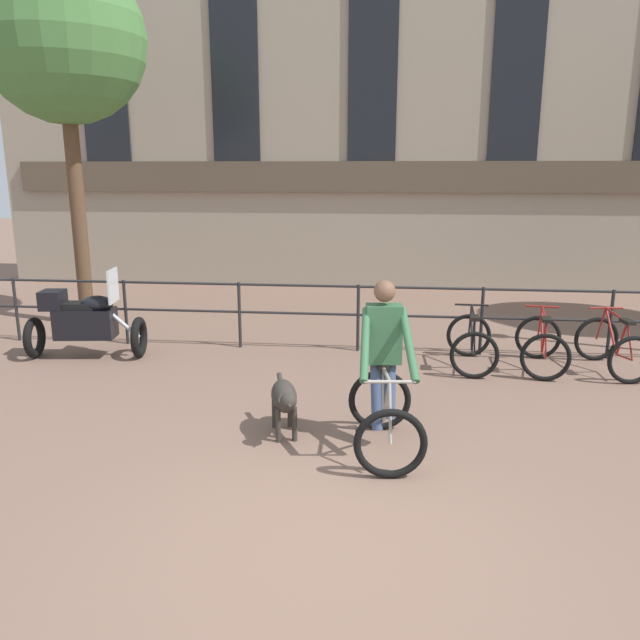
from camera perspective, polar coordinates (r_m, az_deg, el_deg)
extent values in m
plane|color=#7A5B4C|center=(5.05, 0.35, -19.66)|extent=(60.00, 60.00, 0.00)
cylinder|color=#232326|center=(11.40, -26.01, 0.87)|extent=(0.05, 0.05, 1.05)
cylinder|color=#232326|center=(10.53, -17.34, 0.68)|extent=(0.05, 0.05, 1.05)
cylinder|color=#232326|center=(9.94, -7.36, 0.45)|extent=(0.05, 0.05, 1.05)
cylinder|color=#232326|center=(9.67, 3.50, 0.18)|extent=(0.05, 0.05, 1.05)
cylinder|color=#232326|center=(9.77, 14.55, -0.11)|extent=(0.05, 0.05, 1.05)
cylinder|color=#232326|center=(10.22, 25.00, -0.37)|extent=(0.05, 0.05, 1.05)
cylinder|color=#232326|center=(9.57, 3.54, 3.06)|extent=(15.00, 0.04, 0.04)
cylinder|color=#232326|center=(9.66, 3.51, 0.48)|extent=(15.00, 0.04, 0.04)
cube|color=gray|center=(15.29, 4.85, 19.51)|extent=(18.00, 0.60, 8.70)
cube|color=brown|center=(14.85, 4.67, 12.93)|extent=(17.10, 0.12, 0.70)
cube|color=black|center=(16.44, -19.19, 19.95)|extent=(1.10, 0.06, 4.87)
cube|color=black|center=(15.43, -7.78, 21.01)|extent=(1.10, 0.06, 4.87)
cube|color=black|center=(15.01, 4.85, 21.29)|extent=(1.10, 0.06, 4.87)
cube|color=black|center=(15.25, 17.59, 20.62)|extent=(1.10, 0.06, 4.87)
torus|color=black|center=(5.81, 6.46, -11.19)|extent=(0.68, 0.14, 0.68)
torus|color=black|center=(6.82, 5.49, -7.32)|extent=(0.68, 0.14, 0.68)
cylinder|color=#9E998E|center=(6.12, 6.10, -7.48)|extent=(0.09, 0.49, 0.60)
cylinder|color=#9E998E|center=(6.43, 5.80, -6.71)|extent=(0.06, 0.23, 0.52)
cylinder|color=#9E998E|center=(6.12, 6.07, -4.92)|extent=(0.10, 0.66, 0.10)
cylinder|color=#9E998E|center=(6.63, 5.65, -8.20)|extent=(0.07, 0.44, 0.08)
cylinder|color=#9E998E|center=(6.63, 5.62, -5.84)|extent=(0.05, 0.27, 0.47)
cylinder|color=#9E998E|center=(5.80, 6.43, -8.42)|extent=(0.05, 0.23, 0.54)
cylinder|color=#9E998E|center=(5.80, 6.40, -5.64)|extent=(0.48, 0.08, 0.03)
cube|color=black|center=(6.44, 5.77, -4.10)|extent=(0.14, 0.25, 0.05)
cube|color=#33603D|center=(6.35, 5.84, -1.26)|extent=(0.38, 0.26, 0.60)
sphere|color=brown|center=(6.25, 5.94, 2.64)|extent=(0.22, 0.22, 0.22)
cylinder|color=#33603D|center=(6.01, 4.15, -2.20)|extent=(0.09, 0.71, 0.60)
cylinder|color=#33603D|center=(6.06, 8.12, -2.19)|extent=(0.22, 0.72, 0.60)
cylinder|color=#384766|center=(6.44, 5.17, -6.93)|extent=(0.17, 0.32, 0.69)
cylinder|color=#384766|center=(6.43, 6.43, -6.41)|extent=(0.11, 0.30, 0.58)
ellipsoid|color=#332D28|center=(6.66, -3.32, -6.93)|extent=(0.42, 0.64, 0.31)
cylinder|color=#332D28|center=(6.44, -3.07, -7.47)|extent=(0.21, 0.21, 0.18)
sphere|color=#332D28|center=(6.27, -2.91, -7.42)|extent=(0.17, 0.17, 0.17)
cone|color=#332D28|center=(6.21, -2.82, -7.81)|extent=(0.12, 0.13, 0.09)
cylinder|color=#332D28|center=(6.97, -3.67, -5.44)|extent=(0.11, 0.20, 0.12)
cylinder|color=#332D28|center=(6.57, -3.85, -9.57)|extent=(0.06, 0.06, 0.37)
cylinder|color=#332D28|center=(6.59, -2.34, -9.49)|extent=(0.06, 0.06, 0.37)
cylinder|color=#332D28|center=(6.92, -4.19, -8.35)|extent=(0.06, 0.06, 0.37)
cylinder|color=#332D28|center=(6.94, -2.76, -8.28)|extent=(0.06, 0.06, 0.37)
torus|color=black|center=(9.77, -16.21, -1.53)|extent=(0.20, 0.63, 0.62)
torus|color=black|center=(10.29, -24.65, -1.48)|extent=(0.20, 0.63, 0.62)
cube|color=black|center=(9.95, -20.65, -0.28)|extent=(0.90, 0.50, 0.44)
ellipsoid|color=black|center=(9.82, -19.73, 1.42)|extent=(0.52, 0.38, 0.24)
cube|color=black|center=(9.93, -21.36, 1.23)|extent=(0.59, 0.37, 0.10)
cylinder|color=#B2B2B7|center=(9.78, -17.40, -0.47)|extent=(0.44, 0.11, 0.41)
cube|color=silver|center=(9.69, -18.41, 3.00)|extent=(0.08, 0.44, 0.50)
cube|color=black|center=(10.04, -23.25, 1.70)|extent=(0.36, 0.40, 0.28)
torus|color=black|center=(9.67, 13.44, -1.37)|extent=(0.66, 0.09, 0.66)
torus|color=black|center=(8.66, 13.93, -3.15)|extent=(0.66, 0.09, 0.66)
cylinder|color=black|center=(9.22, 13.70, -0.64)|extent=(0.05, 0.47, 0.58)
cylinder|color=black|center=(8.92, 13.84, -1.34)|extent=(0.04, 0.22, 0.51)
cylinder|color=black|center=(9.07, 13.83, 0.73)|extent=(0.06, 0.63, 0.10)
cylinder|color=black|center=(8.87, 13.81, -2.92)|extent=(0.05, 0.42, 0.07)
cylinder|color=black|center=(8.72, 13.95, -1.53)|extent=(0.03, 0.25, 0.46)
cylinder|color=black|center=(9.52, 13.56, -0.03)|extent=(0.04, 0.21, 0.52)
cylinder|color=black|center=(9.37, 13.69, 1.35)|extent=(0.48, 0.05, 0.03)
cube|color=black|center=(8.77, 13.98, 0.19)|extent=(0.13, 0.25, 0.05)
torus|color=black|center=(9.85, 19.30, -1.51)|extent=(0.66, 0.14, 0.66)
torus|color=black|center=(8.85, 19.92, -3.24)|extent=(0.66, 0.14, 0.66)
cylinder|color=maroon|center=(9.40, 19.63, -0.78)|extent=(0.09, 0.47, 0.58)
cylinder|color=maroon|center=(9.11, 19.81, -1.46)|extent=(0.06, 0.22, 0.51)
cylinder|color=maroon|center=(9.25, 19.81, 0.56)|extent=(0.11, 0.63, 0.10)
cylinder|color=maroon|center=(9.05, 19.77, -3.01)|extent=(0.08, 0.42, 0.07)
cylinder|color=maroon|center=(8.90, 19.96, -1.65)|extent=(0.05, 0.25, 0.46)
cylinder|color=maroon|center=(9.70, 19.47, -0.19)|extent=(0.05, 0.21, 0.52)
cylinder|color=maroon|center=(9.55, 19.64, 1.17)|extent=(0.48, 0.09, 0.03)
cube|color=black|center=(8.95, 20.01, 0.04)|extent=(0.15, 0.25, 0.05)
torus|color=black|center=(10.08, 23.95, -1.59)|extent=(0.66, 0.14, 0.66)
torus|color=black|center=(9.17, 26.64, -3.30)|extent=(0.66, 0.14, 0.66)
cylinder|color=maroon|center=(9.67, 25.07, -0.90)|extent=(0.09, 0.47, 0.58)
cylinder|color=maroon|center=(9.40, 25.87, -1.58)|extent=(0.06, 0.22, 0.51)
cylinder|color=maroon|center=(9.53, 25.46, 0.40)|extent=(0.11, 0.63, 0.10)
cylinder|color=maroon|center=(9.36, 26.05, -3.08)|extent=(0.08, 0.42, 0.07)
cylinder|color=maroon|center=(9.22, 26.47, -1.77)|extent=(0.05, 0.25, 0.46)
cylinder|color=maroon|center=(9.94, 24.31, -0.31)|extent=(0.05, 0.21, 0.52)
cylinder|color=maroon|center=(9.80, 24.69, 1.01)|extent=(0.48, 0.09, 0.03)
cube|color=black|center=(9.26, 26.30, -0.13)|extent=(0.15, 0.25, 0.05)
cylinder|color=brown|center=(11.96, -21.25, 9.31)|extent=(0.26, 0.26, 4.12)
sphere|color=#477A3D|center=(12.12, -22.49, 22.67)|extent=(2.76, 2.76, 2.76)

